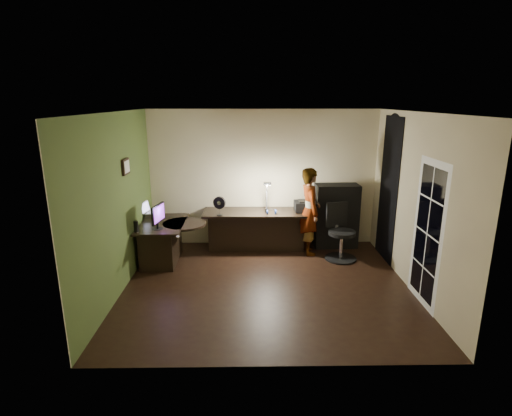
{
  "coord_description": "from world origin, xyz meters",
  "views": [
    {
      "loc": [
        -0.26,
        -5.82,
        2.88
      ],
      "look_at": [
        -0.15,
        1.05,
        1.0
      ],
      "focal_mm": 28.0,
      "sensor_mm": 36.0,
      "label": 1
    }
  ],
  "objects_px": {
    "desk_left": "(164,242)",
    "person": "(310,211)",
    "monitor": "(157,220)",
    "cabinet": "(336,216)",
    "office_chair": "(342,233)",
    "desk_right": "(256,230)"
  },
  "relations": [
    {
      "from": "desk_left",
      "to": "cabinet",
      "type": "height_order",
      "value": "cabinet"
    },
    {
      "from": "desk_right",
      "to": "monitor",
      "type": "bearing_deg",
      "value": -151.03
    },
    {
      "from": "monitor",
      "to": "person",
      "type": "height_order",
      "value": "person"
    },
    {
      "from": "person",
      "to": "cabinet",
      "type": "bearing_deg",
      "value": -65.28
    },
    {
      "from": "desk_left",
      "to": "person",
      "type": "xyz_separation_m",
      "value": [
        2.7,
        0.37,
        0.47
      ]
    },
    {
      "from": "cabinet",
      "to": "office_chair",
      "type": "relative_size",
      "value": 1.22
    },
    {
      "from": "desk_right",
      "to": "person",
      "type": "relative_size",
      "value": 1.24
    },
    {
      "from": "desk_left",
      "to": "person",
      "type": "bearing_deg",
      "value": 7.41
    },
    {
      "from": "desk_left",
      "to": "monitor",
      "type": "bearing_deg",
      "value": -92.34
    },
    {
      "from": "desk_left",
      "to": "person",
      "type": "distance_m",
      "value": 2.77
    },
    {
      "from": "desk_left",
      "to": "office_chair",
      "type": "distance_m",
      "value": 3.26
    },
    {
      "from": "desk_right",
      "to": "monitor",
      "type": "relative_size",
      "value": 4.27
    },
    {
      "from": "cabinet",
      "to": "monitor",
      "type": "height_order",
      "value": "cabinet"
    },
    {
      "from": "monitor",
      "to": "office_chair",
      "type": "height_order",
      "value": "office_chair"
    },
    {
      "from": "desk_left",
      "to": "monitor",
      "type": "xyz_separation_m",
      "value": [
        -0.01,
        -0.33,
        0.51
      ]
    },
    {
      "from": "cabinet",
      "to": "office_chair",
      "type": "height_order",
      "value": "cabinet"
    },
    {
      "from": "cabinet",
      "to": "desk_right",
      "type": "bearing_deg",
      "value": -176.77
    },
    {
      "from": "desk_left",
      "to": "desk_right",
      "type": "height_order",
      "value": "desk_right"
    },
    {
      "from": "cabinet",
      "to": "monitor",
      "type": "relative_size",
      "value": 2.63
    },
    {
      "from": "desk_left",
      "to": "cabinet",
      "type": "relative_size",
      "value": 1.0
    },
    {
      "from": "cabinet",
      "to": "monitor",
      "type": "distance_m",
      "value": 3.48
    },
    {
      "from": "desk_right",
      "to": "desk_left",
      "type": "bearing_deg",
      "value": -160.16
    }
  ]
}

